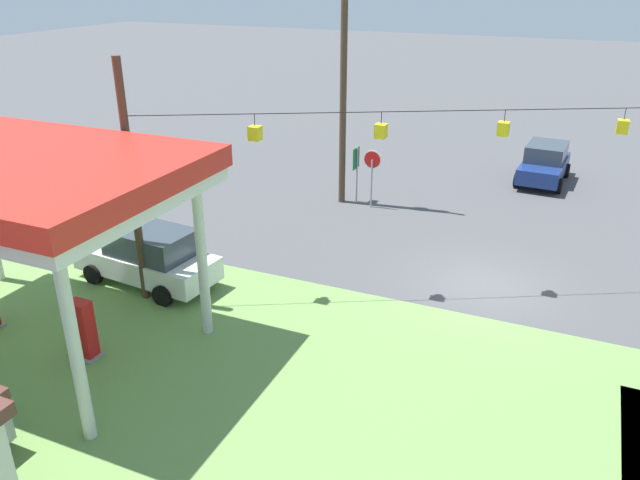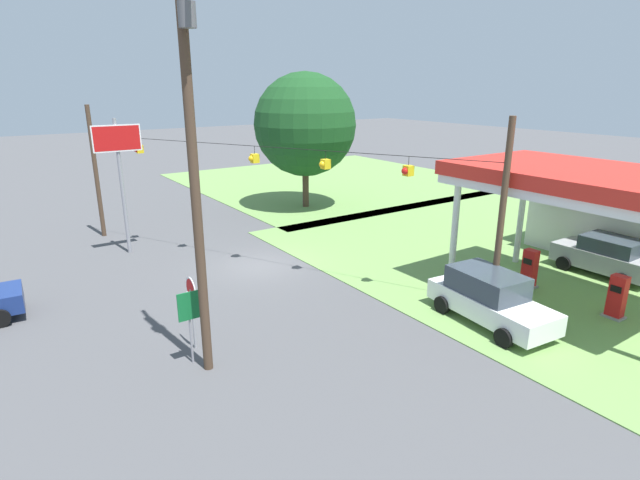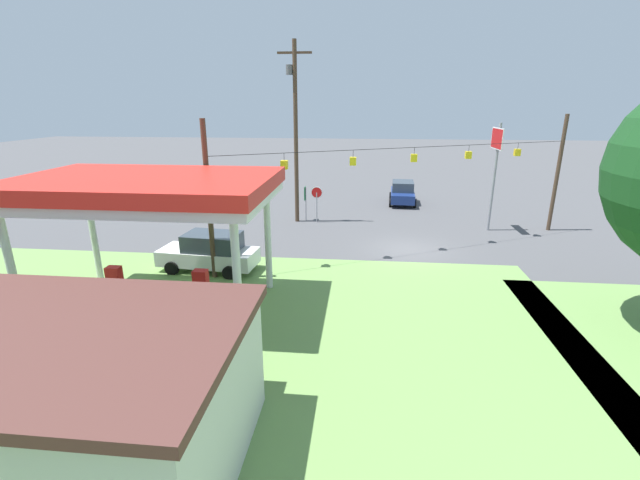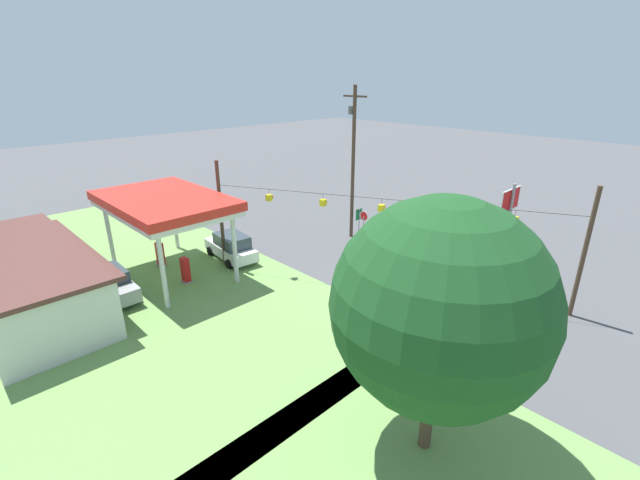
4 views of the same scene
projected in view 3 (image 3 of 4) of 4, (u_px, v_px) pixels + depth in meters
name	position (u px, v px, depth m)	size (l,w,h in m)	color
ground_plane	(408.00, 250.00, 24.20)	(160.00, 160.00, 0.00)	#4C4C4F
gas_station_canopy	(146.00, 190.00, 15.92)	(9.43, 6.08, 5.35)	silver
fuel_pump_near	(202.00, 291.00, 16.98)	(0.71, 0.56, 1.69)	gray
fuel_pump_far	(116.00, 287.00, 17.32)	(0.71, 0.56, 1.69)	gray
car_at_pumps_front	(210.00, 252.00, 20.97)	(4.93, 2.45, 1.91)	white
car_at_pumps_rear	(118.00, 342.00, 13.09)	(4.22, 2.13, 1.82)	#9E9EA3
car_on_crossroad	(403.00, 192.00, 35.17)	(2.31, 4.32, 1.81)	navy
stop_sign_roadside	(317.00, 197.00, 29.32)	(0.80, 0.08, 2.50)	#99999E
stop_sign_overhead	(496.00, 154.00, 26.52)	(0.22, 2.28, 6.80)	gray
route_sign	(305.00, 197.00, 29.80)	(0.10, 0.70, 2.40)	gray
utility_pole_main	(295.00, 126.00, 28.14)	(2.20, 0.44, 11.75)	#4C3828
signal_span_gantry	(413.00, 178.00, 22.97)	(19.31, 10.24, 7.32)	#4C3828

